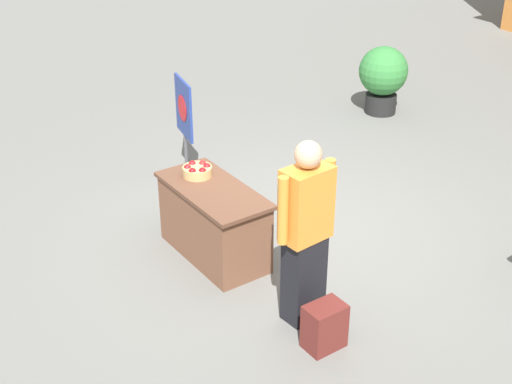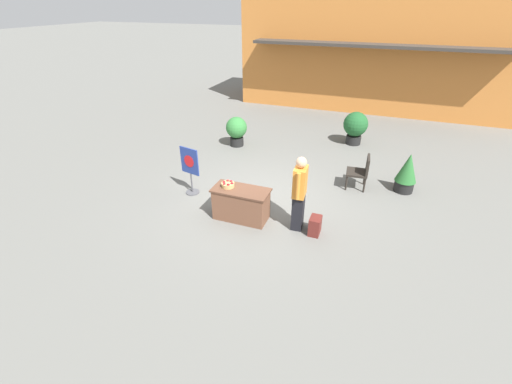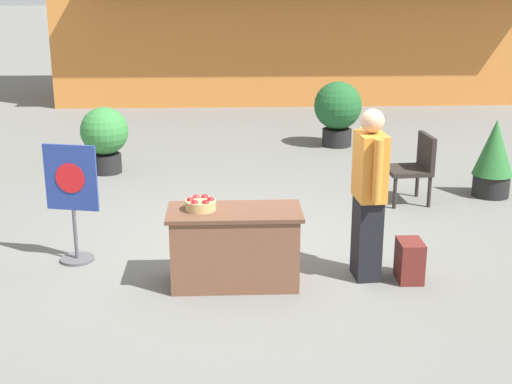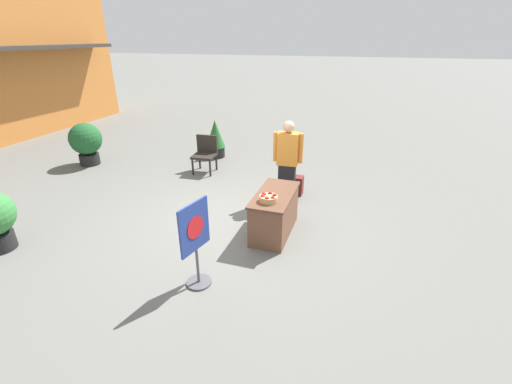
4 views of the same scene
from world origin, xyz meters
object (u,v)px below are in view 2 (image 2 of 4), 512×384
at_px(patio_chair, 361,170).
at_px(backpack, 315,226).
at_px(person_visitor, 299,193).
at_px(potted_plant_near_right, 236,130).
at_px(poster_board, 190,169).
at_px(potted_plant_near_left, 355,126).
at_px(potted_plant_far_left, 407,172).
at_px(display_table, 241,204).
at_px(apple_basket, 228,184).

bearing_deg(patio_chair, backpack, 70.18).
bearing_deg(person_visitor, potted_plant_near_right, -55.62).
bearing_deg(backpack, poster_board, 169.24).
height_order(person_visitor, potted_plant_near_right, person_visitor).
bearing_deg(potted_plant_near_left, potted_plant_far_left, -61.08).
bearing_deg(potted_plant_near_left, person_visitor, -95.74).
distance_m(backpack, potted_plant_near_right, 5.61).
distance_m(display_table, backpack, 1.77).
distance_m(poster_board, potted_plant_near_left, 6.30).
xyz_separation_m(patio_chair, potted_plant_far_left, (1.15, 0.23, 0.04)).
relative_size(apple_basket, potted_plant_near_left, 0.26).
relative_size(poster_board, patio_chair, 1.38).
bearing_deg(potted_plant_near_left, apple_basket, -111.11).
height_order(apple_basket, potted_plant_far_left, potted_plant_far_left).
relative_size(backpack, potted_plant_near_left, 0.37).
distance_m(person_visitor, potted_plant_near_left, 5.75).
height_order(apple_basket, poster_board, poster_board).
xyz_separation_m(backpack, poster_board, (-3.46, 0.66, 0.49)).
bearing_deg(display_table, person_visitor, 4.20).
xyz_separation_m(potted_plant_near_right, potted_plant_near_left, (3.84, 1.62, 0.07)).
distance_m(person_visitor, potted_plant_near_right, 5.25).
height_order(backpack, patio_chair, patio_chair).
bearing_deg(person_visitor, backpack, 162.11).
relative_size(backpack, patio_chair, 0.45).
distance_m(display_table, potted_plant_near_right, 4.62).
height_order(display_table, poster_board, poster_board).
distance_m(display_table, potted_plant_near_left, 6.13).
xyz_separation_m(apple_basket, backpack, (2.09, -0.02, -0.62)).
height_order(person_visitor, potted_plant_far_left, person_visitor).
height_order(backpack, potted_plant_far_left, potted_plant_far_left).
bearing_deg(patio_chair, potted_plant_near_left, -85.35).
bearing_deg(poster_board, potted_plant_near_left, 157.47).
bearing_deg(patio_chair, poster_board, 19.67).
xyz_separation_m(apple_basket, potted_plant_near_left, (2.24, 5.80, -0.18)).
relative_size(person_visitor, potted_plant_near_right, 1.70).
bearing_deg(patio_chair, person_visitor, 60.75).
bearing_deg(poster_board, potted_plant_near_right, -163.80).
xyz_separation_m(person_visitor, potted_plant_far_left, (2.26, 2.66, -0.33)).
relative_size(person_visitor, patio_chair, 1.87).
distance_m(apple_basket, person_visitor, 1.67).
xyz_separation_m(apple_basket, poster_board, (-1.37, 0.63, -0.13)).
relative_size(display_table, potted_plant_near_left, 1.15).
height_order(backpack, poster_board, poster_board).
bearing_deg(display_table, potted_plant_near_left, 71.83).
bearing_deg(person_visitor, potted_plant_near_left, -99.94).
height_order(backpack, potted_plant_near_left, potted_plant_near_left).
distance_m(poster_board, potted_plant_far_left, 5.70).
bearing_deg(patio_chair, potted_plant_far_left, -173.11).
bearing_deg(potted_plant_near_left, backpack, -91.47).
distance_m(apple_basket, poster_board, 1.52).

